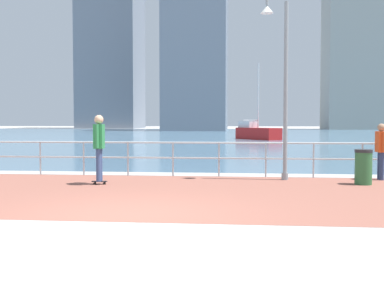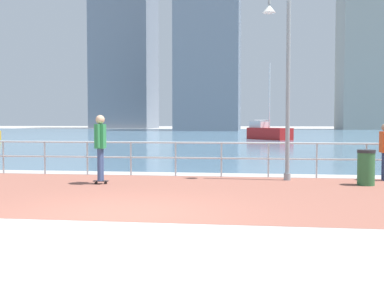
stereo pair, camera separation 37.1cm
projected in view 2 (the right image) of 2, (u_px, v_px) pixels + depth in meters
ground at (229, 138)px, 47.90m from camera, size 220.00×220.00×0.00m
brick_paving at (153, 192)px, 10.91m from camera, size 28.00×6.50×0.01m
harbor_water at (233, 135)px, 58.71m from camera, size 180.00×88.00×0.00m
waterfront_railing at (176, 152)px, 14.09m from camera, size 25.25×0.06×1.05m
lamppost at (283, 70)px, 12.97m from camera, size 0.82×0.36×5.62m
skateboarder at (100, 142)px, 12.27m from camera, size 0.41×0.55×1.84m
trash_bin at (366, 167)px, 12.04m from camera, size 0.46×0.46×0.93m
sailboat_teal at (268, 132)px, 42.85m from camera, size 4.17×4.98×7.03m
tower_beige at (371, 43)px, 96.02m from camera, size 12.43×10.73×37.68m
tower_concrete at (210, 44)px, 86.97m from camera, size 11.29×17.87×34.07m
tower_steel at (125, 47)px, 113.64m from camera, size 14.06×14.38×41.66m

